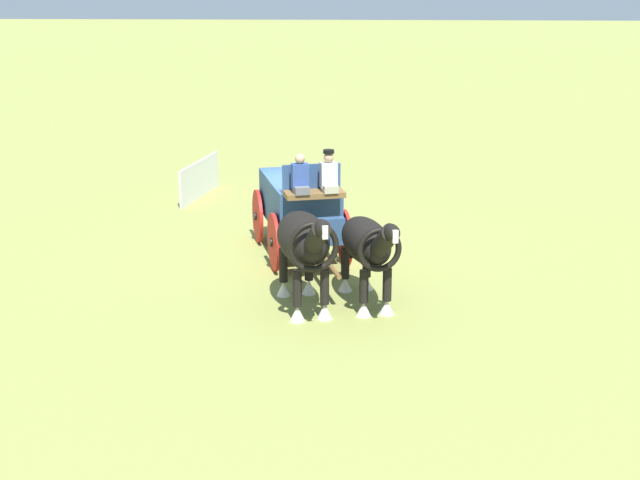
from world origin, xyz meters
TOP-DOWN VIEW (x-y plane):
  - ground_plane at (0.00, 0.00)m, footprint 220.00×220.00m
  - show_wagon at (0.15, 0.04)m, footprint 5.98×2.67m
  - draft_horse_near at (3.53, 1.66)m, footprint 3.15×1.42m
  - draft_horse_off at (3.86, 0.40)m, footprint 3.14×1.53m
  - sponsor_banner at (-5.67, -3.44)m, footprint 3.16×0.62m

SIDE VIEW (x-z plane):
  - ground_plane at x=0.00m, z-range 0.00..0.00m
  - sponsor_banner at x=-5.67m, z-range 0.00..1.10m
  - show_wagon at x=0.15m, z-range -0.16..2.69m
  - draft_horse_near at x=3.53m, z-range 0.21..2.34m
  - draft_horse_off at x=3.86m, z-range 0.27..2.55m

